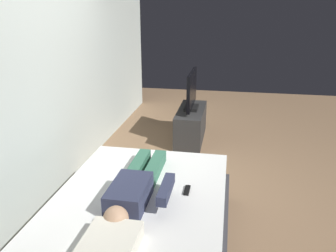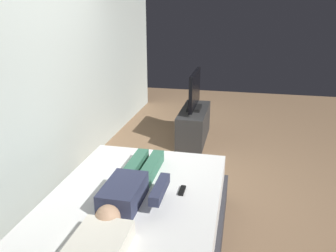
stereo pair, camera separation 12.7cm
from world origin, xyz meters
name	(u,v)px [view 2 (the right image)]	position (x,y,z in m)	size (l,w,h in m)	color
ground_plane	(182,192)	(0.00, 0.00, 0.00)	(10.00, 10.00, 0.00)	#8C6B4C
back_wall	(70,60)	(0.40, 1.46, 1.40)	(6.40, 0.10, 2.80)	silver
bed	(134,226)	(-1.07, 0.23, 0.26)	(2.04, 1.48, 0.54)	#333338
pillow	(98,247)	(-1.77, 0.23, 0.60)	(0.48, 0.34, 0.12)	silver
person	(131,187)	(-1.04, 0.25, 0.62)	(1.26, 0.46, 0.18)	#2D334C
remote	(182,190)	(-0.89, -0.15, 0.55)	(0.15, 0.04, 0.02)	black
tv_stand	(194,125)	(1.65, 0.11, 0.25)	(1.10, 0.40, 0.50)	#2D2D2D
tv	(195,92)	(1.65, 0.11, 0.78)	(0.88, 0.20, 0.59)	black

